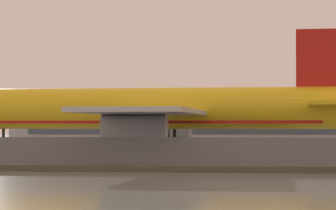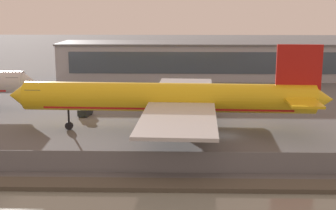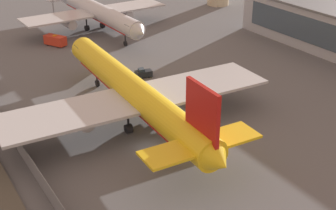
% 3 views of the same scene
% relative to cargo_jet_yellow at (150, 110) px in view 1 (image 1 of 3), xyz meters
% --- Properties ---
extents(ground_plane, '(500.00, 500.00, 0.00)m').
position_rel_cargo_jet_yellow_xyz_m(ground_plane, '(7.76, -2.12, -5.15)').
color(ground_plane, '#565659').
extents(shoreline_seawall, '(320.00, 3.00, 0.50)m').
position_rel_cargo_jet_yellow_xyz_m(shoreline_seawall, '(7.76, -22.62, -4.90)').
color(shoreline_seawall, '#474238').
rests_on(shoreline_seawall, ground).
extents(perimeter_fence, '(280.00, 0.10, 2.54)m').
position_rel_cargo_jet_yellow_xyz_m(perimeter_fence, '(7.76, -18.12, -3.88)').
color(perimeter_fence, slate).
rests_on(perimeter_fence, ground).
extents(cargo_jet_yellow, '(49.26, 42.53, 13.51)m').
position_rel_cargo_jet_yellow_xyz_m(cargo_jet_yellow, '(0.00, 0.00, 0.00)').
color(cargo_jet_yellow, yellow).
rests_on(cargo_jet_yellow, ground).
extents(baggage_tug, '(2.22, 3.46, 1.80)m').
position_rel_cargo_jet_yellow_xyz_m(baggage_tug, '(-15.47, 10.06, -4.35)').
color(baggage_tug, '#1E2328').
rests_on(baggage_tug, ground).
extents(terminal_building, '(86.08, 15.52, 9.56)m').
position_rel_cargo_jet_yellow_xyz_m(terminal_building, '(12.46, 54.69, -0.36)').
color(terminal_building, '#9EA3AD').
rests_on(terminal_building, ground).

